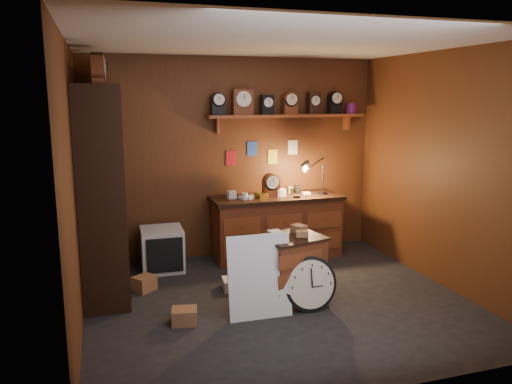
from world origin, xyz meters
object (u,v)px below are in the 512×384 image
Objects in this scene: shelving_unit at (98,181)px; big_round_clock at (310,284)px; workbench at (276,223)px; low_cabinet at (292,266)px.

shelving_unit reaches higher than big_round_clock.
workbench is (2.30, 0.49, -0.78)m from shelving_unit.
shelving_unit is 1.45× the size of workbench.
low_cabinet is (1.94, -1.00, -0.86)m from shelving_unit.
big_round_clock is at bearing -98.45° from workbench.
workbench is at bearing 81.55° from big_round_clock.
workbench is at bearing 62.58° from low_cabinet.
shelving_unit is at bearing 148.01° from big_round_clock.
low_cabinet is (-0.36, -1.49, -0.08)m from workbench.
workbench is at bearing 12.15° from shelving_unit.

